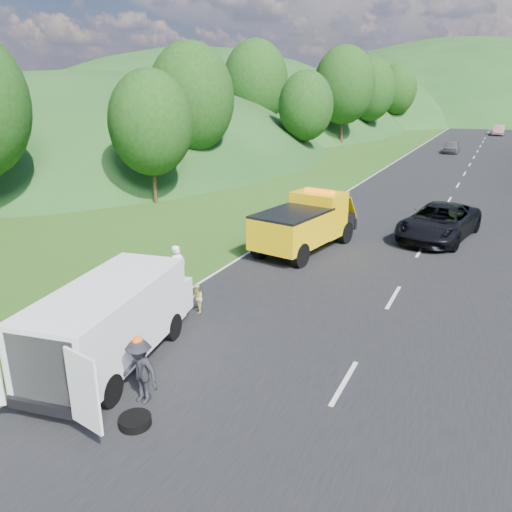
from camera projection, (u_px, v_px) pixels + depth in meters
The scene contains 16 objects.
ground at pixel (269, 327), 15.47m from camera, with size 320.00×320.00×0.00m, color #38661E.
road_surface at pixel (470, 165), 48.24m from camera, with size 14.00×200.00×0.02m, color black.
tree_line_left at pixel (321, 138), 74.45m from camera, with size 14.00×140.00×14.00m, color #225519, non-canonical shape.
hills_backdrop at pixel (512, 117), 127.36m from camera, with size 201.00×288.60×44.00m, color #2D5B23, non-canonical shape.
tow_truck at pixel (306, 223), 22.45m from camera, with size 3.21×6.41×2.63m.
white_van at pixel (112, 319), 13.09m from camera, with size 3.81×6.74×2.27m.
woman at pixel (179, 292), 18.09m from camera, with size 0.64×0.47×1.76m, color white.
child at pixel (197, 313), 16.45m from camera, with size 0.48×0.37×0.99m, color #D5C872.
worker at pixel (143, 402), 11.78m from camera, with size 1.05×0.60×1.62m, color black.
suitcase at pixel (171, 285), 18.02m from camera, with size 0.35×0.19×0.56m, color #5A5B44.
spare_tire at pixel (136, 426), 10.94m from camera, with size 0.72×0.72×0.20m, color black.
passing_suv at pixel (437, 239), 24.56m from camera, with size 2.78×6.03×1.68m, color black.
dist_car_a at pixel (451, 153), 57.01m from camera, with size 1.58×3.93×1.34m, color #48484C.
dist_car_b at pixel (498, 135), 78.57m from camera, with size 1.63×4.69×1.54m, color #81565C.
dist_car_c at pixel (497, 128), 93.50m from camera, with size 1.81×4.45×1.29m, color #AC5956.
dist_car_d at pixel (487, 124), 104.04m from camera, with size 1.58×3.93×1.34m, color #4C4E5D.
Camera 1 is at (5.78, -12.71, 7.03)m, focal length 35.00 mm.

